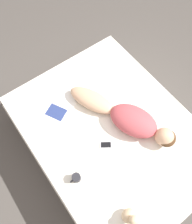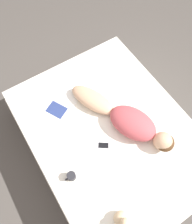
{
  "view_description": "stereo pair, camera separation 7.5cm",
  "coord_description": "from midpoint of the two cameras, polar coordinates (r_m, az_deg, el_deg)",
  "views": [
    {
      "loc": [
        0.68,
        0.62,
        2.86
      ],
      "look_at": [
        0.04,
        -0.26,
        0.62
      ],
      "focal_mm": 35.0,
      "sensor_mm": 36.0,
      "label": 1
    },
    {
      "loc": [
        0.62,
        0.66,
        2.86
      ],
      "look_at": [
        0.04,
        -0.26,
        0.62
      ],
      "focal_mm": 35.0,
      "sensor_mm": 36.0,
      "label": 2
    }
  ],
  "objects": [
    {
      "name": "cell_phone",
      "position": [
        2.39,
        2.86,
        -8.76
      ],
      "size": [
        0.15,
        0.14,
        0.01
      ],
      "rotation": [
        0.0,
        0.0,
        0.96
      ],
      "color": "silver",
      "rests_on": "bed"
    },
    {
      "name": "open_magazine",
      "position": [
        2.63,
        -8.0,
        2.54
      ],
      "size": [
        0.58,
        0.5,
        0.01
      ],
      "rotation": [
        0.0,
        0.0,
        0.49
      ],
      "color": "white",
      "rests_on": "bed"
    },
    {
      "name": "ground_plane",
      "position": [
        3.0,
        4.02,
        -8.67
      ],
      "size": [
        12.0,
        12.0,
        0.0
      ],
      "primitive_type": "plane",
      "color": "#4C4742"
    },
    {
      "name": "bed",
      "position": [
        2.74,
        4.4,
        -6.91
      ],
      "size": [
        1.77,
        2.31,
        0.57
      ],
      "color": "beige",
      "rests_on": "ground_plane"
    },
    {
      "name": "person",
      "position": [
        2.43,
        8.81,
        -1.95
      ],
      "size": [
        0.71,
        1.29,
        0.2
      ],
      "rotation": [
        0.0,
        0.0,
        0.4
      ],
      "color": "tan",
      "rests_on": "bed"
    },
    {
      "name": "plush_toy",
      "position": [
        2.22,
        7.89,
        -26.05
      ],
      "size": [
        0.14,
        0.16,
        0.19
      ],
      "color": "#D1B289",
      "rests_on": "bed"
    },
    {
      "name": "coffee_mug",
      "position": [
        2.28,
        -5.49,
        -16.38
      ],
      "size": [
        0.12,
        0.09,
        0.09
      ],
      "color": "#232328",
      "rests_on": "bed"
    }
  ]
}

